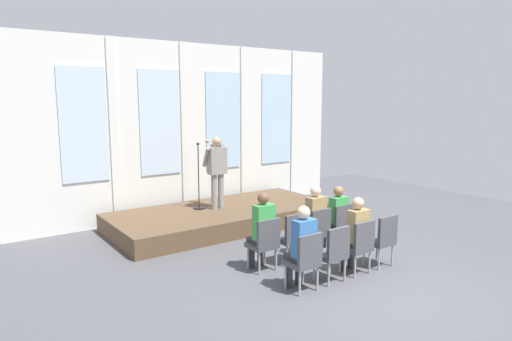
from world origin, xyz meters
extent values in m
plane|color=#4C4C51|center=(0.00, 0.00, 0.00)|extent=(16.08, 16.08, 0.00)
cube|color=silver|center=(0.00, 6.18, 2.16)|extent=(8.94, 0.10, 4.33)
cube|color=silver|center=(-2.68, 6.12, 2.38)|extent=(1.03, 0.04, 2.53)
cube|color=silver|center=(-2.02, 6.13, 2.16)|extent=(0.20, 0.08, 4.33)
cube|color=silver|center=(-0.89, 6.12, 2.38)|extent=(1.03, 0.04, 2.53)
cube|color=silver|center=(-0.23, 6.13, 2.16)|extent=(0.20, 0.08, 4.33)
cube|color=silver|center=(0.89, 6.12, 2.38)|extent=(1.03, 0.04, 2.53)
cube|color=silver|center=(1.56, 6.13, 2.16)|extent=(0.20, 0.08, 4.33)
cube|color=silver|center=(2.68, 6.12, 2.38)|extent=(1.03, 0.04, 2.53)
cube|color=silver|center=(3.34, 6.13, 2.16)|extent=(0.20, 0.08, 4.33)
cube|color=brown|center=(0.00, 4.72, 0.21)|extent=(5.17, 2.33, 0.41)
cylinder|color=gray|center=(-0.20, 4.75, 0.82)|extent=(0.14, 0.14, 0.82)
cylinder|color=gray|center=(-0.02, 4.75, 0.82)|extent=(0.14, 0.14, 0.82)
cube|color=gray|center=(-0.11, 4.75, 1.54)|extent=(0.42, 0.22, 0.62)
cube|color=#26663F|center=(-0.11, 4.86, 1.62)|extent=(0.06, 0.01, 0.37)
sphere|color=tan|center=(-0.11, 4.76, 1.99)|extent=(0.21, 0.21, 0.21)
cylinder|color=gray|center=(-0.35, 4.83, 1.63)|extent=(0.09, 0.28, 0.45)
cylinder|color=gray|center=(0.05, 4.88, 1.86)|extent=(0.15, 0.36, 0.15)
cylinder|color=gray|center=(0.01, 5.01, 1.89)|extent=(0.11, 0.34, 0.15)
sphere|color=tan|center=(-0.07, 5.28, 1.95)|extent=(0.10, 0.10, 0.10)
cylinder|color=black|center=(-0.47, 5.00, 0.43)|extent=(0.28, 0.28, 0.03)
cylinder|color=black|center=(-0.47, 5.00, 1.17)|extent=(0.02, 0.02, 1.45)
sphere|color=#262626|center=(-0.47, 5.00, 1.93)|extent=(0.07, 0.07, 0.07)
cylinder|color=#99999E|center=(-0.73, 2.08, 0.20)|extent=(0.04, 0.04, 0.40)
cylinder|color=#99999E|center=(-1.09, 2.08, 0.20)|extent=(0.04, 0.04, 0.40)
cylinder|color=#99999E|center=(-0.73, 1.74, 0.20)|extent=(0.04, 0.04, 0.40)
cylinder|color=#99999E|center=(-1.09, 1.74, 0.20)|extent=(0.04, 0.04, 0.40)
cube|color=#47474C|center=(-0.91, 1.91, 0.44)|extent=(0.46, 0.44, 0.08)
cube|color=#47474C|center=(-0.91, 1.72, 0.71)|extent=(0.46, 0.06, 0.46)
cylinder|color=#2D2D33|center=(-1.00, 2.09, 0.22)|extent=(0.10, 0.10, 0.44)
cylinder|color=#2D2D33|center=(-0.82, 2.09, 0.22)|extent=(0.10, 0.10, 0.44)
cube|color=#2D2D33|center=(-0.91, 1.97, 0.50)|extent=(0.34, 0.36, 0.12)
cube|color=green|center=(-0.91, 1.86, 0.86)|extent=(0.36, 0.20, 0.61)
sphere|color=brown|center=(-0.91, 1.88, 1.28)|extent=(0.20, 0.20, 0.20)
cylinder|color=#99999E|center=(-0.12, 2.08, 0.20)|extent=(0.04, 0.04, 0.40)
cylinder|color=#99999E|center=(-0.48, 2.08, 0.20)|extent=(0.04, 0.04, 0.40)
cylinder|color=#99999E|center=(-0.12, 1.74, 0.20)|extent=(0.04, 0.04, 0.40)
cylinder|color=#99999E|center=(-0.48, 1.74, 0.20)|extent=(0.04, 0.04, 0.40)
cube|color=#47474C|center=(-0.30, 1.91, 0.44)|extent=(0.46, 0.44, 0.08)
cube|color=#47474C|center=(-0.30, 1.72, 0.71)|extent=(0.46, 0.06, 0.46)
cylinder|color=#99999E|center=(0.48, 2.08, 0.20)|extent=(0.04, 0.04, 0.40)
cylinder|color=#99999E|center=(0.12, 2.08, 0.20)|extent=(0.04, 0.04, 0.40)
cylinder|color=#99999E|center=(0.48, 1.74, 0.20)|extent=(0.04, 0.04, 0.40)
cylinder|color=#99999E|center=(0.12, 1.74, 0.20)|extent=(0.04, 0.04, 0.40)
cube|color=#47474C|center=(0.30, 1.91, 0.44)|extent=(0.46, 0.44, 0.08)
cube|color=#47474C|center=(0.30, 1.72, 0.71)|extent=(0.46, 0.06, 0.46)
cylinder|color=#2D2D33|center=(0.21, 2.09, 0.22)|extent=(0.10, 0.10, 0.44)
cylinder|color=#2D2D33|center=(0.39, 2.09, 0.22)|extent=(0.10, 0.10, 0.44)
cube|color=#2D2D33|center=(0.30, 1.97, 0.50)|extent=(0.34, 0.36, 0.12)
cube|color=#997F4C|center=(0.30, 1.86, 0.86)|extent=(0.36, 0.20, 0.59)
sphere|color=beige|center=(0.30, 1.88, 1.26)|extent=(0.20, 0.20, 0.20)
cylinder|color=#99999E|center=(1.09, 2.08, 0.20)|extent=(0.04, 0.04, 0.40)
cylinder|color=#99999E|center=(0.73, 2.08, 0.20)|extent=(0.04, 0.04, 0.40)
cylinder|color=#99999E|center=(1.09, 1.74, 0.20)|extent=(0.04, 0.04, 0.40)
cylinder|color=#99999E|center=(0.73, 1.74, 0.20)|extent=(0.04, 0.04, 0.40)
cube|color=#47474C|center=(0.91, 1.91, 0.44)|extent=(0.46, 0.44, 0.08)
cube|color=#47474C|center=(0.91, 1.72, 0.71)|extent=(0.46, 0.06, 0.46)
cylinder|color=#2D2D33|center=(0.82, 2.09, 0.22)|extent=(0.10, 0.10, 0.44)
cylinder|color=#2D2D33|center=(1.00, 2.09, 0.22)|extent=(0.10, 0.10, 0.44)
cube|color=#2D2D33|center=(0.91, 1.97, 0.50)|extent=(0.34, 0.36, 0.12)
cube|color=green|center=(0.91, 1.86, 0.82)|extent=(0.36, 0.20, 0.52)
sphere|color=#8C6647|center=(0.91, 1.88, 1.19)|extent=(0.20, 0.20, 0.20)
cylinder|color=#99999E|center=(-0.73, 1.05, 0.20)|extent=(0.04, 0.04, 0.40)
cylinder|color=#99999E|center=(-1.09, 1.05, 0.20)|extent=(0.04, 0.04, 0.40)
cylinder|color=#99999E|center=(-0.73, 0.71, 0.20)|extent=(0.04, 0.04, 0.40)
cylinder|color=#99999E|center=(-1.09, 0.71, 0.20)|extent=(0.04, 0.04, 0.40)
cube|color=#47474C|center=(-0.91, 0.88, 0.44)|extent=(0.46, 0.44, 0.08)
cube|color=#47474C|center=(-0.91, 0.69, 0.71)|extent=(0.46, 0.06, 0.46)
cylinder|color=#2D2D33|center=(-1.00, 1.06, 0.22)|extent=(0.10, 0.10, 0.44)
cylinder|color=#2D2D33|center=(-0.82, 1.06, 0.22)|extent=(0.10, 0.10, 0.44)
cube|color=#2D2D33|center=(-0.91, 0.94, 0.50)|extent=(0.34, 0.36, 0.12)
cube|color=#3366A5|center=(-0.91, 0.83, 0.85)|extent=(0.36, 0.20, 0.58)
sphere|color=beige|center=(-0.91, 0.85, 1.25)|extent=(0.20, 0.20, 0.20)
cylinder|color=#99999E|center=(-0.12, 1.05, 0.20)|extent=(0.04, 0.04, 0.40)
cylinder|color=#99999E|center=(-0.48, 1.05, 0.20)|extent=(0.04, 0.04, 0.40)
cylinder|color=#99999E|center=(-0.12, 0.71, 0.20)|extent=(0.04, 0.04, 0.40)
cylinder|color=#99999E|center=(-0.48, 0.71, 0.20)|extent=(0.04, 0.04, 0.40)
cube|color=#47474C|center=(-0.30, 0.88, 0.44)|extent=(0.46, 0.44, 0.08)
cube|color=#47474C|center=(-0.30, 0.69, 0.71)|extent=(0.46, 0.06, 0.46)
cylinder|color=#99999E|center=(0.48, 1.05, 0.20)|extent=(0.04, 0.04, 0.40)
cylinder|color=#99999E|center=(0.12, 1.05, 0.20)|extent=(0.04, 0.04, 0.40)
cylinder|color=#99999E|center=(0.48, 0.71, 0.20)|extent=(0.04, 0.04, 0.40)
cylinder|color=#99999E|center=(0.12, 0.71, 0.20)|extent=(0.04, 0.04, 0.40)
cube|color=#47474C|center=(0.30, 0.88, 0.44)|extent=(0.46, 0.44, 0.08)
cube|color=#47474C|center=(0.30, 0.69, 0.71)|extent=(0.46, 0.06, 0.46)
cylinder|color=#2D2D33|center=(0.21, 1.06, 0.22)|extent=(0.10, 0.10, 0.44)
cylinder|color=#2D2D33|center=(0.39, 1.06, 0.22)|extent=(0.10, 0.10, 0.44)
cube|color=#2D2D33|center=(0.30, 0.94, 0.50)|extent=(0.34, 0.36, 0.12)
cube|color=#997F4C|center=(0.30, 0.83, 0.84)|extent=(0.36, 0.20, 0.56)
sphere|color=tan|center=(0.30, 0.85, 1.23)|extent=(0.20, 0.20, 0.20)
cylinder|color=#99999E|center=(1.09, 1.05, 0.20)|extent=(0.04, 0.04, 0.40)
cylinder|color=#99999E|center=(0.73, 1.05, 0.20)|extent=(0.04, 0.04, 0.40)
cylinder|color=#99999E|center=(1.09, 0.71, 0.20)|extent=(0.04, 0.04, 0.40)
cylinder|color=#99999E|center=(0.73, 0.71, 0.20)|extent=(0.04, 0.04, 0.40)
cube|color=#47474C|center=(0.91, 0.88, 0.44)|extent=(0.46, 0.44, 0.08)
cube|color=#47474C|center=(0.91, 0.69, 0.71)|extent=(0.46, 0.06, 0.46)
camera|label=1|loc=(-5.35, -4.14, 2.94)|focal=31.62mm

